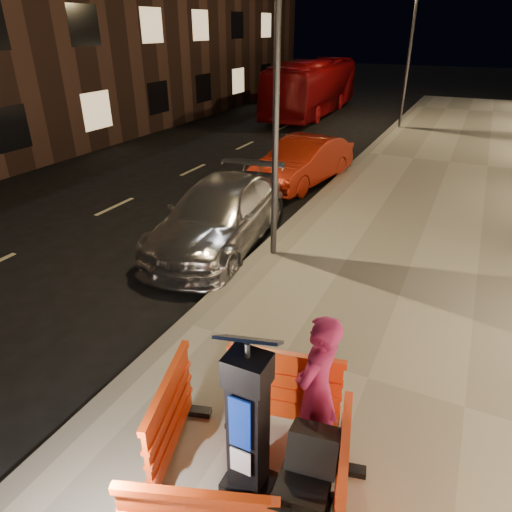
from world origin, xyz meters
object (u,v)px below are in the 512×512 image
at_px(parking_kiosk, 248,419).
at_px(barrier_back, 284,389).
at_px(bus_doubledecker, 311,114).
at_px(man, 317,390).
at_px(car_silver, 220,244).
at_px(car_red, 302,183).
at_px(barrier_bldgside, 340,487).
at_px(barrier_kerbside, 170,418).
at_px(stroller, 303,493).

xyz_separation_m(parking_kiosk, barrier_back, (0.00, 0.95, -0.42)).
xyz_separation_m(barrier_back, bus_doubledecker, (-7.30, 21.73, -0.69)).
relative_size(parking_kiosk, man, 1.05).
distance_m(car_silver, car_red, 5.09).
bearing_deg(man, bus_doubledecker, -148.90).
height_order(parking_kiosk, barrier_bldgside, parking_kiosk).
distance_m(bus_doubledecker, man, 23.33).
bearing_deg(parking_kiosk, bus_doubledecker, 93.33).
xyz_separation_m(barrier_kerbside, car_silver, (-2.45, 5.35, -0.69)).
distance_m(parking_kiosk, barrier_kerbside, 1.04).
relative_size(car_red, stroller, 4.14).
bearing_deg(car_red, barrier_kerbside, -68.14).
distance_m(barrier_bldgside, bus_doubledecker, 24.14).
distance_m(barrier_kerbside, stroller, 1.62).
height_order(barrier_back, car_silver, barrier_back).
bearing_deg(barrier_kerbside, barrier_bldgside, -106.53).
xyz_separation_m(barrier_kerbside, man, (1.41, 0.71, 0.38)).
height_order(barrier_kerbside, car_red, barrier_kerbside).
xyz_separation_m(parking_kiosk, stroller, (0.66, -0.19, -0.44)).
bearing_deg(car_silver, car_red, 82.46).
distance_m(barrier_bldgside, man, 0.94).
bearing_deg(car_silver, parking_kiosk, -63.84).
bearing_deg(parking_kiosk, barrier_bldgside, -14.53).
xyz_separation_m(parking_kiosk, car_red, (-3.29, 10.43, -1.11)).
bearing_deg(barrier_kerbside, man, -79.87).
relative_size(parking_kiosk, barrier_back, 1.40).
distance_m(barrier_back, bus_doubledecker, 22.93).
xyz_separation_m(bus_doubledecker, stroller, (7.96, -22.87, 0.67)).
distance_m(car_silver, bus_doubledecker, 17.77).
bearing_deg(barrier_back, car_silver, 116.21).
bearing_deg(barrier_back, man, -39.76).
xyz_separation_m(parking_kiosk, barrier_kerbside, (-0.95, 0.00, -0.42)).
bearing_deg(barrier_bldgside, barrier_kerbside, 77.47).
xyz_separation_m(car_silver, car_red, (0.11, 5.09, 0.00)).
distance_m(barrier_kerbside, barrier_bldgside, 1.90).
height_order(barrier_back, stroller, barrier_back).
bearing_deg(stroller, barrier_kerbside, 164.74).
relative_size(parking_kiosk, bus_doubledecker, 0.19).
height_order(barrier_back, barrier_bldgside, same).
bearing_deg(stroller, car_silver, 117.87).
distance_m(barrier_back, barrier_kerbside, 1.34).
bearing_deg(car_red, car_silver, -82.03).
relative_size(parking_kiosk, barrier_bldgside, 1.40).
height_order(parking_kiosk, car_red, parking_kiosk).
height_order(car_silver, car_red, car_silver).
height_order(barrier_back, man, man).
height_order(barrier_bldgside, car_red, barrier_bldgside).
xyz_separation_m(barrier_kerbside, stroller, (1.61, -0.19, -0.02)).
bearing_deg(stroller, parking_kiosk, 155.12).
distance_m(barrier_bldgside, stroller, 0.35).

